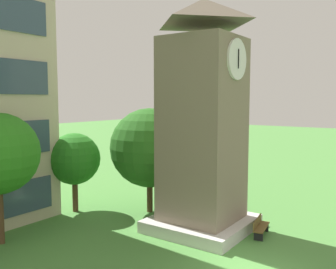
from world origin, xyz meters
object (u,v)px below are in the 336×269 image
(clock_tower, at_px, (203,128))
(tree_near_tower, at_px, (74,159))
(park_bench, at_px, (260,227))
(tree_streetside, at_px, (150,148))

(clock_tower, relative_size, tree_near_tower, 2.46)
(park_bench, bearing_deg, clock_tower, 106.22)
(clock_tower, bearing_deg, park_bench, -73.78)
(clock_tower, xyz_separation_m, park_bench, (0.84, -2.89, -4.89))
(park_bench, bearing_deg, tree_near_tower, 103.64)
(clock_tower, height_order, park_bench, clock_tower)
(tree_near_tower, bearing_deg, clock_tower, -77.32)
(clock_tower, bearing_deg, tree_near_tower, 102.68)
(clock_tower, xyz_separation_m, tree_streetside, (0.76, 4.08, -1.41))
(tree_near_tower, relative_size, tree_streetside, 0.76)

